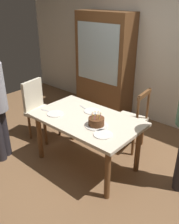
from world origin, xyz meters
TOP-DOWN VIEW (x-y plane):
  - ground at (0.00, 0.00)m, footprint 6.40×6.40m
  - back_wall at (0.00, 1.85)m, footprint 6.40×0.10m
  - dining_table at (0.00, 0.00)m, footprint 1.41×0.85m
  - birthday_cake at (0.23, -0.08)m, footprint 0.28×0.28m
  - plate_near_celebrant at (-0.39, -0.19)m, footprint 0.22×0.22m
  - plate_far_side at (-0.07, 0.19)m, footprint 0.22×0.22m
  - plate_near_guest at (0.42, -0.19)m, footprint 0.22×0.22m
  - fork_near_celebrant at (-0.55, -0.20)m, footprint 0.18×0.06m
  - fork_far_side at (-0.23, 0.20)m, footprint 0.18×0.05m
  - chair_spindle_back at (0.22, 0.75)m, footprint 0.49×0.49m
  - chair_upholstered at (-1.09, 0.07)m, footprint 0.51×0.51m
  - china_cabinet at (-0.93, 1.56)m, footprint 1.10×0.45m

SIDE VIEW (x-z plane):
  - ground at x=0.00m, z-range 0.00..0.00m
  - chair_spindle_back at x=0.22m, z-range -0.02..0.93m
  - chair_upholstered at x=-1.09m, z-range 0.06..1.01m
  - dining_table at x=0.00m, z-range 0.26..0.99m
  - fork_near_celebrant at x=-0.55m, z-range 0.72..0.73m
  - fork_far_side at x=-0.23m, z-range 0.72..0.73m
  - plate_near_celebrant at x=-0.39m, z-range 0.72..0.74m
  - plate_far_side at x=-0.07m, z-range 0.72..0.74m
  - plate_near_guest at x=0.42m, z-range 0.72..0.74m
  - birthday_cake at x=0.23m, z-range 0.69..0.86m
  - china_cabinet at x=-0.93m, z-range 0.00..1.90m
  - back_wall at x=0.00m, z-range 0.00..2.60m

